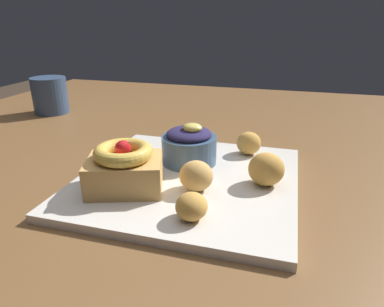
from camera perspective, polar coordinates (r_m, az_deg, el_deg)
The scene contains 9 objects.
dining_table at distance 0.72m, azimuth 7.04°, elevation -3.76°, with size 1.47×1.06×0.73m.
front_plate at distance 0.50m, azimuth -0.63°, elevation -4.41°, with size 0.31×0.31×0.01m, color silver.
cake_slice at distance 0.46m, azimuth -11.17°, elevation -2.38°, with size 0.12×0.10×0.07m.
berry_ramekin at distance 0.54m, azimuth -0.47°, elevation 1.38°, with size 0.09×0.09×0.07m.
fritter_front at distance 0.39m, azimuth 0.12°, elevation -8.82°, with size 0.04×0.04×0.03m, color gold.
fritter_middle at distance 0.48m, azimuth 12.25°, elevation -2.56°, with size 0.05×0.05×0.05m, color gold.
fritter_back at distance 0.58m, azimuth 9.41°, elevation 1.70°, with size 0.04×0.04×0.04m, color gold.
fritter_extra at distance 0.45m, azimuth 0.71°, elevation -3.74°, with size 0.05×0.04×0.04m, color tan.
coffee_mug at distance 0.94m, azimuth -22.54°, elevation 8.93°, with size 0.09×0.09×0.09m, color #334766.
Camera 1 is at (0.09, -0.65, 0.96)m, focal length 32.05 mm.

